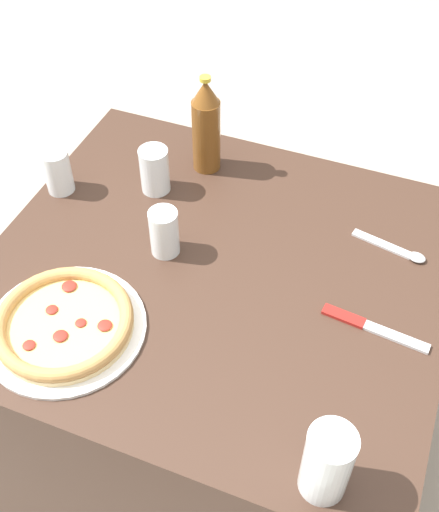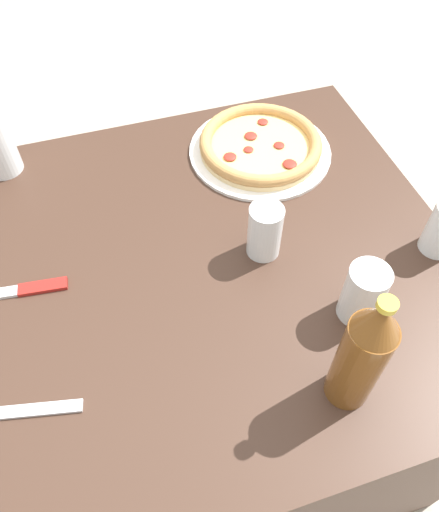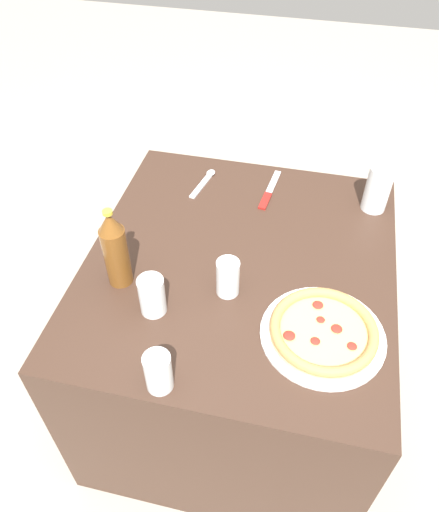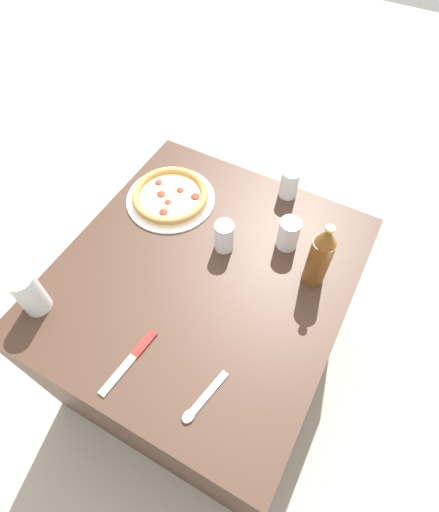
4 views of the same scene
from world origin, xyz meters
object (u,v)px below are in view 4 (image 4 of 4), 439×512
at_px(glass_mango_juice, 224,238).
at_px(glass_lemonade, 289,184).
at_px(glass_cola, 288,234).
at_px(knife, 131,359).
at_px(pizza_pepperoni, 170,196).
at_px(glass_red_wine, 30,294).
at_px(beer_bottle, 320,256).
at_px(spoon, 199,404).

relative_size(glass_mango_juice, glass_lemonade, 1.02).
bearing_deg(glass_cola, glass_mango_juice, 120.99).
distance_m(glass_mango_juice, knife, 0.48).
distance_m(pizza_pepperoni, glass_red_wine, 0.58).
bearing_deg(pizza_pepperoni, beer_bottle, -96.86).
bearing_deg(knife, glass_mango_juice, -5.44).
distance_m(glass_cola, knife, 0.62).
bearing_deg(glass_cola, spoon, -179.63).
height_order(glass_mango_juice, glass_red_wine, glass_red_wine).
relative_size(beer_bottle, knife, 1.16).
distance_m(glass_red_wine, glass_cola, 0.81).
relative_size(glass_lemonade, spoon, 0.65).
height_order(glass_red_wine, spoon, glass_red_wine).
height_order(beer_bottle, spoon, beer_bottle).
bearing_deg(glass_mango_juice, knife, 174.56).
bearing_deg(beer_bottle, glass_red_wine, 125.13).
height_order(pizza_pepperoni, beer_bottle, beer_bottle).
distance_m(beer_bottle, knife, 0.62).
bearing_deg(glass_cola, pizza_pepperoni, 91.68).
bearing_deg(knife, spoon, -93.63).
height_order(glass_mango_juice, glass_lemonade, glass_mango_juice).
height_order(pizza_pepperoni, spoon, pizza_pepperoni).
distance_m(glass_red_wine, knife, 0.35).
height_order(glass_cola, knife, glass_cola).
distance_m(pizza_pepperoni, knife, 0.61).
height_order(glass_red_wine, knife, glass_red_wine).
height_order(glass_lemonade, glass_cola, glass_cola).
bearing_deg(spoon, glass_lemonade, 6.37).
height_order(glass_mango_juice, glass_cola, glass_cola).
xyz_separation_m(pizza_pepperoni, glass_cola, (0.01, -0.45, 0.04)).
xyz_separation_m(knife, spoon, (-0.01, -0.23, 0.00)).
xyz_separation_m(glass_cola, beer_bottle, (-0.08, -0.13, 0.07)).
bearing_deg(beer_bottle, glass_cola, 56.57).
xyz_separation_m(glass_lemonade, glass_cola, (-0.22, -0.09, 0.00)).
height_order(beer_bottle, knife, beer_bottle).
distance_m(glass_red_wine, glass_lemonade, 0.93).
bearing_deg(spoon, pizza_pepperoni, 38.18).
xyz_separation_m(glass_red_wine, glass_lemonade, (0.79, -0.49, -0.02)).
height_order(glass_mango_juice, spoon, glass_mango_juice).
bearing_deg(glass_cola, glass_lemonade, 21.90).
bearing_deg(glass_red_wine, beer_bottle, -54.87).
bearing_deg(beer_bottle, glass_lemonade, 35.43).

